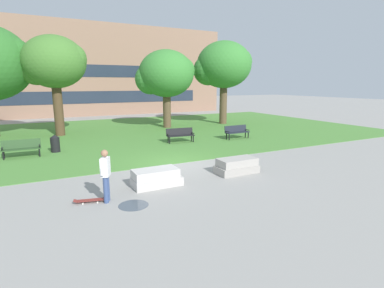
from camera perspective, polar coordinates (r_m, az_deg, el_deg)
The scene contains 15 objects.
ground_plane at distance 14.20m, azimuth -3.33°, elevation -3.83°, with size 140.00×140.00×0.00m, color gray.
grass_lawn at distance 23.51m, azimuth -13.20°, elevation 1.99°, with size 40.00×20.00×0.02m, color #4C8438.
concrete_block_center at distance 11.23m, azimuth -6.83°, elevation -6.40°, with size 1.80×0.90×0.64m.
concrete_block_left at distance 12.86m, azimuth 8.53°, elevation -4.15°, with size 1.80×0.90×0.64m.
person_skateboarder at distance 9.87m, azimuth -16.14°, elevation -5.29°, with size 0.44×0.58×1.71m.
skateboard at distance 10.23m, azimuth -18.80°, elevation -10.08°, with size 1.04×0.42×0.14m.
puddle at distance 9.70m, azimuth -11.09°, elevation -11.37°, with size 0.94×0.94×0.01m, color #47515B.
park_bench_near_left at distance 19.31m, azimuth -2.26°, elevation 1.88°, with size 1.84×0.70×0.90m.
park_bench_near_right at distance 20.79m, azimuth 8.51°, elevation 2.44°, with size 1.81×0.57×0.90m.
park_bench_far_left at distance 17.62m, azimuth -29.73°, elevation -0.55°, with size 1.80×0.53×0.90m.
tree_far_right at distance 28.50m, azimuth 5.98°, elevation 14.62°, with size 5.24×4.99×7.56m.
tree_near_right at distance 23.75m, azimuth -24.88°, elevation 13.78°, with size 4.51×4.29×7.04m.
tree_far_left at distance 25.88m, azimuth -5.04°, elevation 13.05°, with size 4.85×4.62×6.52m.
trash_bin at distance 18.15m, azimuth -24.62°, elevation 0.12°, with size 0.49×0.49×0.96m.
building_facade_distant at distance 37.82m, azimuth -16.19°, elevation 13.36°, with size 30.35×1.03×10.67m.
Camera 1 is at (-5.48, -12.56, 3.72)m, focal length 28.00 mm.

